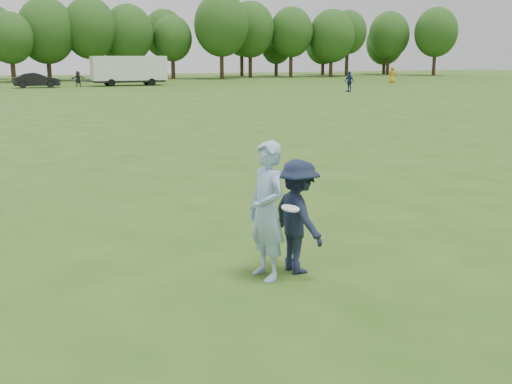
% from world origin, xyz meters
% --- Properties ---
extents(ground, '(200.00, 200.00, 0.00)m').
position_xyz_m(ground, '(0.00, 0.00, 0.00)').
color(ground, '#284E16').
rests_on(ground, ground).
extents(thrower, '(0.59, 0.82, 2.10)m').
position_xyz_m(thrower, '(-1.01, -0.03, 1.05)').
color(thrower, '#8CAED9').
rests_on(thrower, ground).
extents(defender, '(0.74, 1.20, 1.78)m').
position_xyz_m(defender, '(-0.46, 0.01, 0.89)').
color(defender, '#171F34').
rests_on(defender, ground).
extents(player_far_b, '(0.69, 1.16, 1.86)m').
position_xyz_m(player_far_b, '(25.68, 39.55, 0.93)').
color(player_far_b, navy).
rests_on(player_far_b, ground).
extents(player_far_c, '(1.14, 1.01, 1.97)m').
position_xyz_m(player_far_c, '(39.86, 52.26, 0.99)').
color(player_far_c, '#C28D16').
rests_on(player_far_c, ground).
extents(player_far_d, '(1.56, 0.63, 1.64)m').
position_xyz_m(player_far_d, '(4.27, 59.27, 0.82)').
color(player_far_d, '#242424').
rests_on(player_far_d, ground).
extents(car_f, '(4.61, 1.64, 1.51)m').
position_xyz_m(car_f, '(0.02, 58.78, 0.76)').
color(car_f, black).
rests_on(car_f, ground).
extents(field_cone, '(0.28, 0.28, 0.30)m').
position_xyz_m(field_cone, '(17.39, 49.38, 0.15)').
color(field_cone, orange).
rests_on(field_cone, ground).
extents(disc_in_play, '(0.30, 0.30, 0.08)m').
position_xyz_m(disc_in_play, '(-0.75, -0.29, 1.12)').
color(disc_in_play, white).
rests_on(disc_in_play, ground).
extents(cargo_trailer, '(9.00, 2.75, 3.20)m').
position_xyz_m(cargo_trailer, '(9.72, 59.10, 1.78)').
color(cargo_trailer, white).
rests_on(cargo_trailer, ground).
extents(treeline, '(130.35, 18.39, 11.74)m').
position_xyz_m(treeline, '(2.81, 76.90, 6.26)').
color(treeline, '#332114').
rests_on(treeline, ground).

